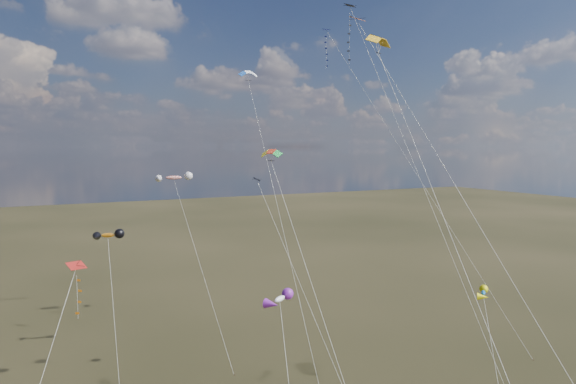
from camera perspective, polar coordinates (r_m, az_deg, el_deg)
name	(u,v)px	position (r m, az deg, el deg)	size (l,w,h in m)	color
diamond_black_high	(360,56)	(49.22, 7.98, 14.71)	(3.53, 21.16, 36.52)	black
diamond_navy_tall	(341,69)	(68.39, 5.87, 13.43)	(13.44, 23.22, 38.61)	#0A0D49
diamond_black_mid	(284,245)	(49.12, -0.42, -5.94)	(3.80, 14.50, 20.08)	black
diamond_red_low	(72,303)	(37.59, -22.83, -11.31)	(7.11, 11.33, 15.43)	#A61D17
diamond_orange_center	(433,147)	(35.46, 15.83, 4.86)	(4.29, 25.92, 33.19)	#CC5B17
parafoil_yellow	(380,40)	(36.65, 10.15, 16.31)	(4.53, 23.42, 31.16)	gold
parafoil_blue_white	(249,74)	(68.79, -4.39, 12.99)	(4.84, 26.76, 33.54)	blue
parafoil_tricolor	(272,154)	(43.85, -1.80, 4.21)	(1.95, 19.95, 23.26)	yellow
novelty_orange_black	(108,236)	(53.11, -19.38, -4.62)	(2.59, 12.29, 15.16)	orange
novelty_white_purple	(280,300)	(38.10, -0.91, -11.86)	(4.23, 10.81, 12.65)	white
novelty_redwhite_stripe	(174,178)	(59.61, -12.56, 1.52)	(5.19, 11.25, 20.26)	red
novelty_blue_yellow	(484,294)	(43.44, 20.91, -10.54)	(6.14, 9.22, 12.23)	#156AAD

